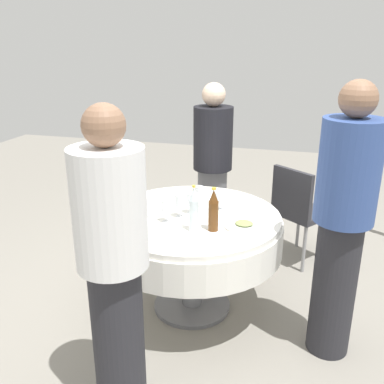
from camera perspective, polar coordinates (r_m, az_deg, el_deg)
ground_plane at (r=3.27m, az=-0.00°, el=-15.09°), size 10.00×10.00×0.00m
dining_table at (r=2.98m, az=-0.00°, el=-5.75°), size 1.25×1.25×0.74m
bottle_brown_front at (r=2.63m, az=2.90°, el=-2.54°), size 0.06×0.06×0.28m
bottle_clear_south at (r=2.62m, az=0.24°, el=-2.44°), size 0.06×0.06×0.30m
bottle_amber_inner at (r=3.05m, az=-8.68°, el=0.09°), size 0.06×0.06×0.25m
wine_glass_left at (r=2.97m, az=3.77°, el=-0.72°), size 0.07×0.07×0.13m
wine_glass_east at (r=2.83m, az=-1.60°, el=-1.24°), size 0.07×0.07×0.16m
wine_glass_rear at (r=2.90m, az=-0.06°, el=-0.78°), size 0.07×0.07×0.15m
wine_glass_near at (r=2.99m, az=0.97°, el=-0.08°), size 0.06×0.06×0.16m
wine_glass_outer at (r=2.76m, az=-3.44°, el=-2.02°), size 0.07×0.07×0.15m
plate_outer at (r=3.26m, az=0.34°, el=-0.30°), size 0.23×0.23×0.04m
plate_west at (r=2.64m, az=-5.26°, el=-5.45°), size 0.20×0.20×0.02m
plate_mid at (r=2.74m, az=7.01°, el=-4.46°), size 0.26×0.26×0.04m
plate_north at (r=3.14m, az=6.13°, el=-1.26°), size 0.20×0.20×0.02m
spoon_south at (r=2.96m, az=-6.80°, el=-2.81°), size 0.17×0.10×0.00m
spoon_inner at (r=3.07m, az=-1.97°, el=-1.82°), size 0.03×0.18×0.00m
person_front at (r=2.60m, az=19.55°, el=-3.76°), size 0.34×0.34×1.68m
person_south at (r=2.08m, az=-10.48°, el=-9.93°), size 0.34×0.34×1.63m
person_inner at (r=3.75m, az=2.78°, el=3.23°), size 0.34×0.34×1.54m
chair_rear at (r=3.75m, az=14.08°, el=-1.98°), size 0.56×0.56×0.87m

